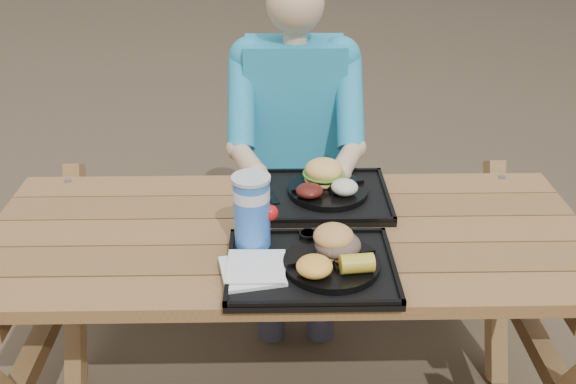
{
  "coord_description": "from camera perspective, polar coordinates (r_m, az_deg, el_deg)",
  "views": [
    {
      "loc": [
        -0.03,
        -1.64,
        1.75
      ],
      "look_at": [
        0.0,
        0.0,
        0.88
      ],
      "focal_mm": 40.0,
      "sensor_mm": 36.0,
      "label": 1
    }
  ],
  "objects": [
    {
      "name": "potato_salad",
      "position": [
        2.03,
        5.05,
        0.43
      ],
      "size": [
        0.09,
        0.09,
        0.05
      ],
      "primitive_type": "ellipsoid",
      "color": "beige",
      "rests_on": "plate_far"
    },
    {
      "name": "tray_near",
      "position": [
        1.74,
        2.05,
        -6.82
      ],
      "size": [
        0.45,
        0.35,
        0.02
      ],
      "primitive_type": "cube",
      "color": "black",
      "rests_on": "picnic_table"
    },
    {
      "name": "condiment_mustard",
      "position": [
        1.83,
        3.49,
        -3.97
      ],
      "size": [
        0.05,
        0.05,
        0.03
      ],
      "primitive_type": "cylinder",
      "color": "yellow",
      "rests_on": "tray_near"
    },
    {
      "name": "napkin_stack",
      "position": [
        1.7,
        -3.22,
        -6.93
      ],
      "size": [
        0.19,
        0.19,
        0.02
      ],
      "primitive_type": "cube",
      "rotation": [
        0.0,
        0.0,
        0.19
      ],
      "color": "white",
      "rests_on": "tray_near"
    },
    {
      "name": "tray_far",
      "position": [
        2.08,
        2.75,
        -0.48
      ],
      "size": [
        0.45,
        0.35,
        0.02
      ],
      "primitive_type": "cube",
      "color": "black",
      "rests_on": "picnic_table"
    },
    {
      "name": "plate_near",
      "position": [
        1.72,
        3.91,
        -6.33
      ],
      "size": [
        0.26,
        0.26,
        0.02
      ],
      "primitive_type": "cylinder",
      "color": "black",
      "rests_on": "tray_near"
    },
    {
      "name": "corn_cob",
      "position": [
        1.67,
        6.14,
        -6.34
      ],
      "size": [
        0.1,
        0.1,
        0.05
      ],
      "primitive_type": null,
      "rotation": [
        0.0,
        0.0,
        0.11
      ],
      "color": "gold",
      "rests_on": "plate_near"
    },
    {
      "name": "baked_beans",
      "position": [
        2.01,
        1.91,
        0.12
      ],
      "size": [
        0.09,
        0.09,
        0.04
      ],
      "primitive_type": "ellipsoid",
      "color": "#521410",
      "rests_on": "plate_far"
    },
    {
      "name": "sandwich",
      "position": [
        1.72,
        4.5,
        -3.7
      ],
      "size": [
        0.12,
        0.12,
        0.12
      ],
      "primitive_type": null,
      "color": "#D2924A",
      "rests_on": "plate_near"
    },
    {
      "name": "condiment_bbq",
      "position": [
        1.82,
        1.81,
        -4.04
      ],
      "size": [
        0.05,
        0.05,
        0.03
      ],
      "primitive_type": "cylinder",
      "color": "black",
      "rests_on": "tray_near"
    },
    {
      "name": "soda_cup",
      "position": [
        1.77,
        -3.23,
        -1.87
      ],
      "size": [
        0.1,
        0.1,
        0.2
      ],
      "primitive_type": "cylinder",
      "color": "blue",
      "rests_on": "tray_near"
    },
    {
      "name": "diner",
      "position": [
        2.6,
        0.57,
        2.68
      ],
      "size": [
        0.48,
        0.84,
        1.28
      ],
      "primitive_type": null,
      "color": "#1BADC0",
      "rests_on": "ground"
    },
    {
      "name": "mac_cheese",
      "position": [
        1.65,
        2.36,
        -6.62
      ],
      "size": [
        0.1,
        0.1,
        0.05
      ],
      "primitive_type": "ellipsoid",
      "color": "#FCB842",
      "rests_on": "plate_near"
    },
    {
      "name": "burger",
      "position": [
        2.09,
        3.22,
        2.39
      ],
      "size": [
        0.13,
        0.13,
        0.11
      ],
      "primitive_type": null,
      "color": "#F8BB57",
      "rests_on": "plate_far"
    },
    {
      "name": "plate_far",
      "position": [
        2.08,
        3.57,
        0.14
      ],
      "size": [
        0.26,
        0.26,
        0.02
      ],
      "primitive_type": "cylinder",
      "color": "black",
      "rests_on": "tray_far"
    },
    {
      "name": "picnic_table",
      "position": [
        2.14,
        0.0,
        -12.04
      ],
      "size": [
        1.8,
        1.49,
        0.75
      ],
      "primitive_type": null,
      "color": "#999999",
      "rests_on": "ground"
    },
    {
      "name": "cutlery_far",
      "position": [
        2.07,
        -1.63,
        -0.14
      ],
      "size": [
        0.06,
        0.15,
        0.01
      ],
      "primitive_type": "cube",
      "rotation": [
        0.0,
        0.0,
        0.28
      ],
      "color": "black",
      "rests_on": "tray_far"
    }
  ]
}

